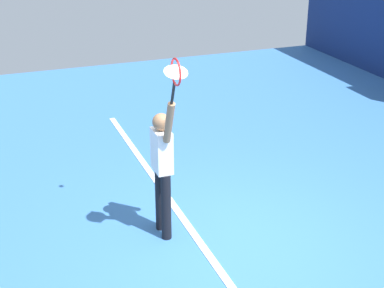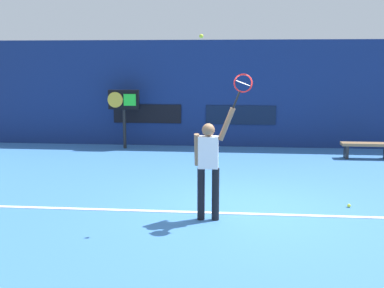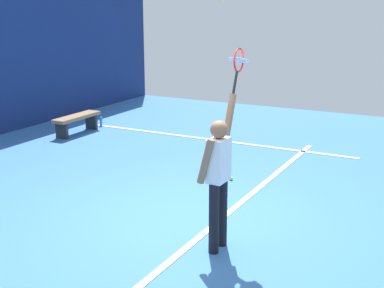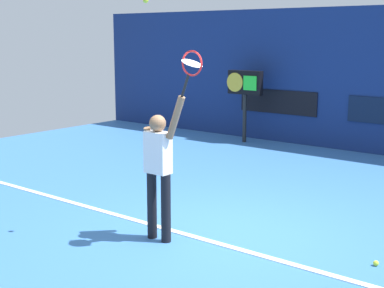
{
  "view_description": "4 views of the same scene",
  "coord_description": "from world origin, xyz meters",
  "px_view_note": "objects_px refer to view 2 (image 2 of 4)",
  "views": [
    {
      "loc": [
        5.65,
        -2.65,
        4.12
      ],
      "look_at": [
        -0.23,
        -0.41,
        1.39
      ],
      "focal_mm": 53.72,
      "sensor_mm": 36.0,
      "label": 1
    },
    {
      "loc": [
        -0.1,
        -8.73,
        2.75
      ],
      "look_at": [
        -0.93,
        -0.06,
        1.22
      ],
      "focal_mm": 45.15,
      "sensor_mm": 36.0,
      "label": 2
    },
    {
      "loc": [
        -6.34,
        -3.34,
        3.07
      ],
      "look_at": [
        -0.91,
        -0.48,
        1.45
      ],
      "focal_mm": 50.08,
      "sensor_mm": 36.0,
      "label": 3
    },
    {
      "loc": [
        4.26,
        -6.02,
        2.69
      ],
      "look_at": [
        -0.43,
        -0.17,
        1.25
      ],
      "focal_mm": 52.75,
      "sensor_mm": 36.0,
      "label": 4
    }
  ],
  "objects_px": {
    "tennis_racket": "(242,85)",
    "tennis_ball": "(201,36)",
    "scoreboard_clock": "(124,103)",
    "court_bench": "(366,147)",
    "tennis_player": "(209,163)",
    "spare_ball": "(349,206)"
  },
  "relations": [
    {
      "from": "court_bench",
      "to": "spare_ball",
      "type": "distance_m",
      "value": 4.96
    },
    {
      "from": "court_bench",
      "to": "tennis_ball",
      "type": "bearing_deg",
      "value": -126.4
    },
    {
      "from": "tennis_player",
      "to": "tennis_ball",
      "type": "xyz_separation_m",
      "value": [
        -0.13,
        -0.07,
        2.11
      ]
    },
    {
      "from": "tennis_racket",
      "to": "court_bench",
      "type": "height_order",
      "value": "tennis_racket"
    },
    {
      "from": "spare_ball",
      "to": "tennis_racket",
      "type": "bearing_deg",
      "value": -155.02
    },
    {
      "from": "tennis_player",
      "to": "court_bench",
      "type": "bearing_deg",
      "value": 54.12
    },
    {
      "from": "scoreboard_clock",
      "to": "tennis_racket",
      "type": "bearing_deg",
      "value": -61.57
    },
    {
      "from": "tennis_racket",
      "to": "tennis_ball",
      "type": "bearing_deg",
      "value": -174.76
    },
    {
      "from": "scoreboard_clock",
      "to": "spare_ball",
      "type": "xyz_separation_m",
      "value": [
        5.64,
        -5.68,
        -1.4
      ]
    },
    {
      "from": "tennis_ball",
      "to": "court_bench",
      "type": "bearing_deg",
      "value": 53.6
    },
    {
      "from": "scoreboard_clock",
      "to": "court_bench",
      "type": "xyz_separation_m",
      "value": [
        7.15,
        -0.96,
        -1.1
      ]
    },
    {
      "from": "tennis_racket",
      "to": "scoreboard_clock",
      "type": "distance_m",
      "value": 7.6
    },
    {
      "from": "tennis_racket",
      "to": "tennis_ball",
      "type": "relative_size",
      "value": 9.18
    },
    {
      "from": "tennis_player",
      "to": "spare_ball",
      "type": "xyz_separation_m",
      "value": [
        2.6,
        0.95,
        -0.98
      ]
    },
    {
      "from": "tennis_racket",
      "to": "court_bench",
      "type": "distance_m",
      "value": 6.99
    },
    {
      "from": "court_bench",
      "to": "spare_ball",
      "type": "height_order",
      "value": "court_bench"
    },
    {
      "from": "tennis_ball",
      "to": "scoreboard_clock",
      "type": "height_order",
      "value": "tennis_ball"
    },
    {
      "from": "tennis_player",
      "to": "tennis_ball",
      "type": "relative_size",
      "value": 28.93
    },
    {
      "from": "tennis_player",
      "to": "court_bench",
      "type": "height_order",
      "value": "tennis_player"
    },
    {
      "from": "court_bench",
      "to": "spare_ball",
      "type": "relative_size",
      "value": 20.59
    },
    {
      "from": "tennis_ball",
      "to": "spare_ball",
      "type": "distance_m",
      "value": 4.25
    },
    {
      "from": "tennis_racket",
      "to": "scoreboard_clock",
      "type": "relative_size",
      "value": 0.34
    }
  ]
}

